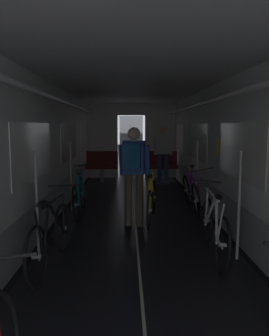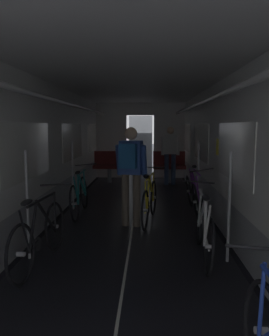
% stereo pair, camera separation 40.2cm
% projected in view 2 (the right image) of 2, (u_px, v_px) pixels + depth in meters
% --- Properties ---
extents(train_car_shell, '(3.14, 12.34, 2.57)m').
position_uv_depth(train_car_shell, '(133.00, 126.00, 5.59)').
color(train_car_shell, black).
rests_on(train_car_shell, ground).
extents(bench_seat_far_left, '(0.98, 0.51, 0.95)m').
position_uv_depth(bench_seat_far_left, '(110.00, 164.00, 10.21)').
color(bench_seat_far_left, gray).
rests_on(bench_seat_far_left, ground).
extents(bench_seat_far_right, '(0.98, 0.51, 0.95)m').
position_uv_depth(bench_seat_far_right, '(169.00, 164.00, 10.13)').
color(bench_seat_far_right, gray).
rests_on(bench_seat_far_right, ground).
extents(bicycle_white, '(0.44, 1.69, 0.95)m').
position_uv_depth(bicycle_white, '(204.00, 229.00, 4.34)').
color(bicycle_white, black).
rests_on(bicycle_white, ground).
extents(bicycle_purple, '(0.44, 1.69, 0.96)m').
position_uv_depth(bicycle_purple, '(193.00, 193.00, 6.65)').
color(bicycle_purple, black).
rests_on(bicycle_purple, ground).
extents(bicycle_black, '(0.44, 1.69, 0.94)m').
position_uv_depth(bicycle_black, '(40.00, 235.00, 4.11)').
color(bicycle_black, black).
rests_on(bicycle_black, ground).
extents(bicycle_teal, '(0.44, 1.69, 0.95)m').
position_uv_depth(bicycle_teal, '(79.00, 195.00, 6.46)').
color(bicycle_teal, black).
rests_on(bicycle_teal, ground).
extents(person_cyclist_aisle, '(0.56, 0.45, 1.69)m').
position_uv_depth(person_cyclist_aisle, '(131.00, 167.00, 5.65)').
color(person_cyclist_aisle, brown).
rests_on(person_cyclist_aisle, ground).
extents(bicycle_yellow_in_aisle, '(0.44, 1.68, 0.93)m').
position_uv_depth(bicycle_yellow_in_aisle, '(150.00, 201.00, 5.98)').
color(bicycle_yellow_in_aisle, black).
rests_on(bicycle_yellow_in_aisle, ground).
extents(person_standing_near_bench, '(0.53, 0.23, 1.69)m').
position_uv_depth(person_standing_near_bench, '(170.00, 151.00, 9.71)').
color(person_standing_near_bench, '#384C75').
rests_on(person_standing_near_bench, ground).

